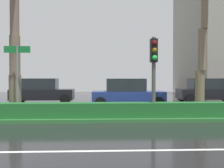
{
  "coord_description": "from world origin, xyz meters",
  "views": [
    {
      "loc": [
        3.19,
        -4.61,
        1.78
      ],
      "look_at": [
        3.89,
        10.8,
        1.42
      ],
      "focal_mm": 44.1,
      "sensor_mm": 36.0,
      "label": 1
    }
  ],
  "objects": [
    {
      "name": "median_strip",
      "position": [
        0.0,
        8.0,
        0.07
      ],
      "size": [
        85.5,
        4.0,
        0.15
      ],
      "primitive_type": "cube",
      "color": "#2D6B33",
      "rests_on": "ground_plane"
    },
    {
      "name": "car_in_traffic_third",
      "position": [
        4.85,
        11.81,
        0.83
      ],
      "size": [
        4.3,
        2.02,
        1.72
      ],
      "color": "navy",
      "rests_on": "ground_plane"
    },
    {
      "name": "car_in_traffic_fourth",
      "position": [
        10.98,
        14.87,
        0.83
      ],
      "size": [
        4.3,
        2.02,
        1.72
      ],
      "color": "black",
      "rests_on": "ground_plane"
    },
    {
      "name": "street_name_sign",
      "position": [
        -0.29,
        7.18,
        2.08
      ],
      "size": [
        1.1,
        0.08,
        3.0
      ],
      "color": "slate",
      "rests_on": "median_strip"
    },
    {
      "name": "car_in_traffic_second",
      "position": [
        -0.84,
        14.82,
        0.83
      ],
      "size": [
        4.3,
        2.02,
        1.72
      ],
      "color": "black",
      "rests_on": "ground_plane"
    },
    {
      "name": "median_hedge",
      "position": [
        0.0,
        6.6,
        0.45
      ],
      "size": [
        76.5,
        0.7,
        0.6
      ],
      "color": "#1E6028",
      "rests_on": "median_strip"
    },
    {
      "name": "traffic_signal_median_right",
      "position": [
        5.42,
        6.59,
        2.41
      ],
      "size": [
        0.28,
        0.43,
        3.29
      ],
      "color": "#4C4C47",
      "rests_on": "median_strip"
    },
    {
      "name": "ground_plane",
      "position": [
        0.0,
        9.0,
        -0.05
      ],
      "size": [
        90.0,
        42.0,
        0.1
      ],
      "primitive_type": "cube",
      "color": "black"
    }
  ]
}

